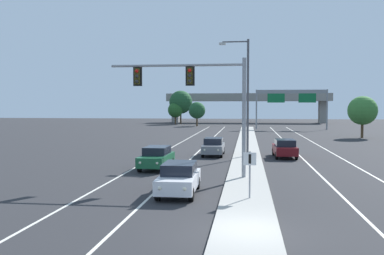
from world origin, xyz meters
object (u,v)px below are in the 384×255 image
(car_receding_darkred, at_px, (285,148))
(tree_far_right_c, at_px, (363,111))
(tree_far_left_c, at_px, (175,110))
(median_sign_post, at_px, (250,168))
(tree_far_left_b, at_px, (197,110))
(car_oncoming_green, at_px, (156,157))
(car_oncoming_white, at_px, (179,178))
(street_lamp_median, at_px, (245,90))
(overhead_signal_mast, at_px, (200,91))
(highway_sign_gantry, at_px, (292,97))
(tree_far_left_a, at_px, (181,102))
(car_oncoming_grey, at_px, (213,146))

(car_receding_darkred, bearing_deg, tree_far_right_c, 62.53)
(tree_far_left_c, bearing_deg, median_sign_post, -77.90)
(tree_far_left_b, bearing_deg, car_oncoming_green, -85.84)
(median_sign_post, height_order, tree_far_left_b, tree_far_left_b)
(car_oncoming_white, relative_size, tree_far_left_b, 0.85)
(car_oncoming_white, xyz_separation_m, car_oncoming_green, (-2.96, 8.27, 0.00))
(street_lamp_median, bearing_deg, car_oncoming_white, -101.52)
(overhead_signal_mast, distance_m, street_lamp_median, 11.38)
(car_oncoming_white, xyz_separation_m, tree_far_left_b, (-7.50, 70.80, 2.62))
(car_oncoming_green, bearing_deg, highway_sign_gantry, 74.45)
(median_sign_post, distance_m, street_lamp_median, 17.44)
(tree_far_right_c, xyz_separation_m, tree_far_left_a, (-31.97, 40.62, 1.52))
(car_oncoming_grey, relative_size, tree_far_right_c, 0.77)
(median_sign_post, xyz_separation_m, car_receding_darkred, (3.08, 17.35, -0.77))
(median_sign_post, bearing_deg, car_oncoming_grey, 99.88)
(car_receding_darkred, relative_size, tree_far_right_c, 0.78)
(car_oncoming_white, xyz_separation_m, highway_sign_gantry, (11.59, 60.54, 5.34))
(highway_sign_gantry, bearing_deg, tree_far_left_a, 139.72)
(car_oncoming_green, distance_m, tree_far_left_b, 62.75)
(highway_sign_gantry, bearing_deg, median_sign_post, -97.43)
(overhead_signal_mast, relative_size, car_oncoming_white, 1.85)
(car_oncoming_white, relative_size, car_oncoming_green, 1.00)
(street_lamp_median, relative_size, tree_far_left_c, 1.91)
(street_lamp_median, distance_m, car_receding_darkred, 6.05)
(tree_far_right_c, bearing_deg, overhead_signal_mast, -117.58)
(street_lamp_median, height_order, tree_far_left_a, street_lamp_median)
(car_receding_darkred, xyz_separation_m, tree_far_right_c, (12.64, 24.31, 2.97))
(tree_far_right_c, height_order, tree_far_left_c, tree_far_right_c)
(car_oncoming_green, relative_size, tree_far_left_a, 0.55)
(car_receding_darkred, xyz_separation_m, tree_far_left_b, (-14.13, 54.60, 2.62))
(car_oncoming_green, distance_m, car_oncoming_grey, 9.24)
(car_oncoming_green, xyz_separation_m, car_receding_darkred, (9.58, 7.94, 0.00))
(car_receding_darkred, bearing_deg, overhead_signal_mast, -117.83)
(median_sign_post, height_order, car_oncoming_white, median_sign_post)
(overhead_signal_mast, bearing_deg, median_sign_post, -62.99)
(overhead_signal_mast, height_order, car_oncoming_white, overhead_signal_mast)
(street_lamp_median, bearing_deg, car_oncoming_green, -129.44)
(car_oncoming_white, relative_size, car_receding_darkred, 1.00)
(car_oncoming_green, relative_size, tree_far_left_c, 0.86)
(car_receding_darkred, height_order, tree_far_left_b, tree_far_left_b)
(overhead_signal_mast, height_order, car_receding_darkred, overhead_signal_mast)
(car_oncoming_green, height_order, car_receding_darkred, same)
(car_oncoming_grey, bearing_deg, car_oncoming_white, -91.37)
(car_oncoming_white, bearing_deg, car_oncoming_green, 109.68)
(car_oncoming_grey, bearing_deg, tree_far_left_c, 102.73)
(car_oncoming_green, relative_size, highway_sign_gantry, 0.34)
(overhead_signal_mast, bearing_deg, car_oncoming_grey, 90.72)
(tree_far_left_a, height_order, tree_far_left_c, tree_far_left_a)
(median_sign_post, relative_size, car_receding_darkred, 0.49)
(car_oncoming_white, relative_size, car_oncoming_grey, 1.01)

